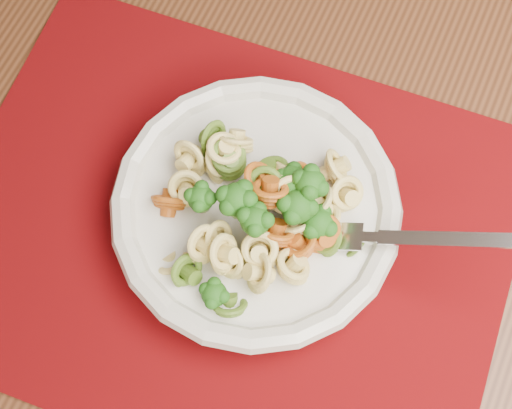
% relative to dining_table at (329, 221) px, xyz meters
% --- Properties ---
extents(dining_table, '(1.51, 1.03, 0.76)m').
position_rel_dining_table_xyz_m(dining_table, '(0.00, 0.00, 0.00)').
color(dining_table, '#542D17').
rests_on(dining_table, ground).
extents(placemat, '(0.46, 0.36, 0.00)m').
position_rel_dining_table_xyz_m(placemat, '(-0.07, -0.08, 0.10)').
color(placemat, '#530403').
rests_on(placemat, dining_table).
extents(pasta_bowl, '(0.23, 0.23, 0.04)m').
position_rel_dining_table_xyz_m(pasta_bowl, '(-0.06, -0.06, 0.13)').
color(pasta_bowl, beige).
rests_on(pasta_bowl, placemat).
extents(pasta_broccoli_heap, '(0.20, 0.20, 0.06)m').
position_rel_dining_table_xyz_m(pasta_broccoli_heap, '(-0.06, -0.06, 0.15)').
color(pasta_broccoli_heap, '#EACC73').
rests_on(pasta_broccoli_heap, pasta_bowl).
extents(fork, '(0.18, 0.06, 0.08)m').
position_rel_dining_table_xyz_m(fork, '(0.02, -0.06, 0.15)').
color(fork, silver).
rests_on(fork, pasta_bowl).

